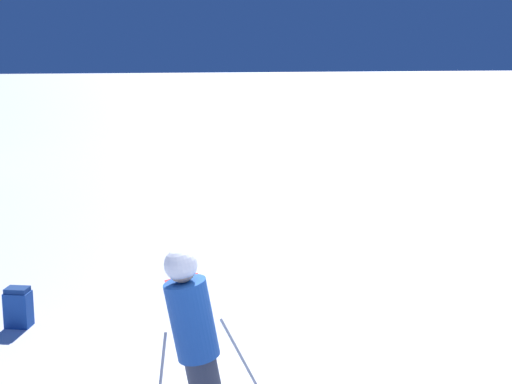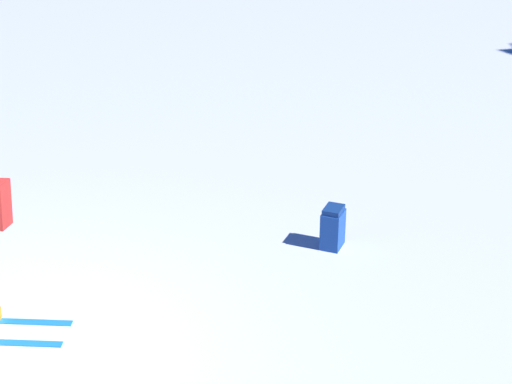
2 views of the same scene
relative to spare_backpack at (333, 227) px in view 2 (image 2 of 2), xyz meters
The scene contains 1 object.
spare_backpack is the anchor object (origin of this frame).
Camera 2 is at (6.71, 2.34, 4.69)m, focal length 60.00 mm.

